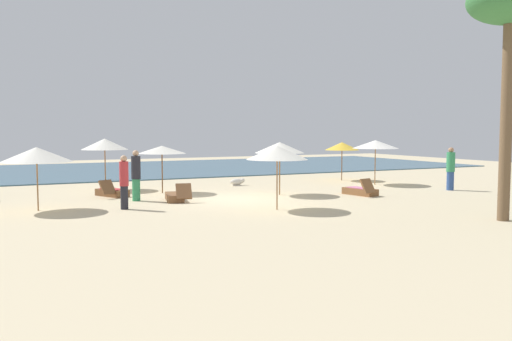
{
  "coord_description": "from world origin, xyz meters",
  "views": [
    {
      "loc": [
        -8.35,
        -19.27,
        2.72
      ],
      "look_at": [
        0.95,
        -0.16,
        1.1
      ],
      "focal_mm": 38.15,
      "sensor_mm": 36.0,
      "label": 1
    }
  ],
  "objects_px": {
    "umbrella_7": "(277,153)",
    "palm_1": "(510,10)",
    "umbrella_3": "(162,150)",
    "lounger_0": "(175,197)",
    "dog": "(237,182)",
    "umbrella_2": "(105,144)",
    "person_2": "(124,182)",
    "umbrella_4": "(375,144)",
    "umbrella_1": "(342,146)",
    "person_0": "(136,175)",
    "umbrella_6": "(280,148)",
    "lounger_2": "(112,192)",
    "person_3": "(451,169)",
    "lounger_1": "(361,191)",
    "umbrella_0": "(37,155)"
  },
  "relations": [
    {
      "from": "umbrella_0",
      "to": "umbrella_1",
      "type": "distance_m",
      "value": 16.02
    },
    {
      "from": "umbrella_1",
      "to": "person_0",
      "type": "bearing_deg",
      "value": -163.72
    },
    {
      "from": "dog",
      "to": "lounger_0",
      "type": "bearing_deg",
      "value": -136.83
    },
    {
      "from": "umbrella_4",
      "to": "lounger_2",
      "type": "relative_size",
      "value": 1.28
    },
    {
      "from": "umbrella_1",
      "to": "lounger_0",
      "type": "distance_m",
      "value": 11.41
    },
    {
      "from": "palm_1",
      "to": "umbrella_1",
      "type": "bearing_deg",
      "value": 76.47
    },
    {
      "from": "umbrella_0",
      "to": "palm_1",
      "type": "relative_size",
      "value": 0.32
    },
    {
      "from": "umbrella_1",
      "to": "umbrella_7",
      "type": "distance_m",
      "value": 11.23
    },
    {
      "from": "umbrella_1",
      "to": "palm_1",
      "type": "bearing_deg",
      "value": -103.53
    },
    {
      "from": "umbrella_4",
      "to": "lounger_2",
      "type": "distance_m",
      "value": 12.75
    },
    {
      "from": "lounger_1",
      "to": "lounger_2",
      "type": "distance_m",
      "value": 10.18
    },
    {
      "from": "umbrella_3",
      "to": "lounger_2",
      "type": "height_order",
      "value": "umbrella_3"
    },
    {
      "from": "umbrella_2",
      "to": "umbrella_3",
      "type": "xyz_separation_m",
      "value": [
        1.96,
        -2.28,
        -0.2
      ]
    },
    {
      "from": "umbrella_3",
      "to": "lounger_0",
      "type": "bearing_deg",
      "value": -96.06
    },
    {
      "from": "umbrella_1",
      "to": "umbrella_4",
      "type": "height_order",
      "value": "umbrella_4"
    },
    {
      "from": "lounger_0",
      "to": "umbrella_2",
      "type": "bearing_deg",
      "value": 108.36
    },
    {
      "from": "umbrella_6",
      "to": "umbrella_7",
      "type": "bearing_deg",
      "value": -119.64
    },
    {
      "from": "umbrella_7",
      "to": "person_2",
      "type": "bearing_deg",
      "value": 152.88
    },
    {
      "from": "lounger_2",
      "to": "dog",
      "type": "bearing_deg",
      "value": 14.58
    },
    {
      "from": "umbrella_3",
      "to": "lounger_0",
      "type": "height_order",
      "value": "umbrella_3"
    },
    {
      "from": "umbrella_6",
      "to": "lounger_1",
      "type": "relative_size",
      "value": 1.26
    },
    {
      "from": "umbrella_0",
      "to": "palm_1",
      "type": "xyz_separation_m",
      "value": [
        12.32,
        -8.15,
        4.28
      ]
    },
    {
      "from": "lounger_1",
      "to": "person_0",
      "type": "relative_size",
      "value": 0.9
    },
    {
      "from": "umbrella_0",
      "to": "palm_1",
      "type": "bearing_deg",
      "value": -33.5
    },
    {
      "from": "umbrella_6",
      "to": "umbrella_7",
      "type": "xyz_separation_m",
      "value": [
        -2.08,
        -3.66,
        -0.03
      ]
    },
    {
      "from": "umbrella_4",
      "to": "umbrella_7",
      "type": "relative_size",
      "value": 1.03
    },
    {
      "from": "person_0",
      "to": "umbrella_1",
      "type": "bearing_deg",
      "value": 16.28
    },
    {
      "from": "person_0",
      "to": "dog",
      "type": "height_order",
      "value": "person_0"
    },
    {
      "from": "umbrella_6",
      "to": "umbrella_7",
      "type": "relative_size",
      "value": 1.01
    },
    {
      "from": "lounger_0",
      "to": "person_3",
      "type": "bearing_deg",
      "value": -8.5
    },
    {
      "from": "lounger_2",
      "to": "person_2",
      "type": "relative_size",
      "value": 0.95
    },
    {
      "from": "umbrella_4",
      "to": "palm_1",
      "type": "height_order",
      "value": "palm_1"
    },
    {
      "from": "umbrella_7",
      "to": "palm_1",
      "type": "bearing_deg",
      "value": -44.16
    },
    {
      "from": "person_3",
      "to": "umbrella_4",
      "type": "bearing_deg",
      "value": 112.87
    },
    {
      "from": "lounger_1",
      "to": "person_3",
      "type": "xyz_separation_m",
      "value": [
        4.72,
        -0.24,
        0.79
      ]
    },
    {
      "from": "palm_1",
      "to": "umbrella_4",
      "type": "bearing_deg",
      "value": 72.22
    },
    {
      "from": "umbrella_1",
      "to": "umbrella_7",
      "type": "height_order",
      "value": "umbrella_7"
    },
    {
      "from": "umbrella_2",
      "to": "palm_1",
      "type": "bearing_deg",
      "value": -56.05
    },
    {
      "from": "umbrella_6",
      "to": "lounger_1",
      "type": "xyz_separation_m",
      "value": [
        2.94,
        -1.6,
        -1.78
      ]
    },
    {
      "from": "umbrella_3",
      "to": "person_2",
      "type": "bearing_deg",
      "value": -121.88
    },
    {
      "from": "umbrella_2",
      "to": "umbrella_6",
      "type": "xyz_separation_m",
      "value": [
        6.16,
        -4.99,
        -0.09
      ]
    },
    {
      "from": "umbrella_3",
      "to": "umbrella_7",
      "type": "xyz_separation_m",
      "value": [
        2.13,
        -6.37,
        0.08
      ]
    },
    {
      "from": "umbrella_1",
      "to": "person_2",
      "type": "xyz_separation_m",
      "value": [
        -12.7,
        -5.43,
        -0.87
      ]
    },
    {
      "from": "umbrella_3",
      "to": "palm_1",
      "type": "distance_m",
      "value": 14.02
    },
    {
      "from": "dog",
      "to": "umbrella_2",
      "type": "bearing_deg",
      "value": 171.78
    },
    {
      "from": "person_2",
      "to": "palm_1",
      "type": "xyz_separation_m",
      "value": [
        9.65,
        -7.25,
        5.21
      ]
    },
    {
      "from": "umbrella_2",
      "to": "palm_1",
      "type": "xyz_separation_m",
      "value": [
        9.11,
        -13.53,
        4.11
      ]
    },
    {
      "from": "umbrella_3",
      "to": "person_0",
      "type": "relative_size",
      "value": 1.06
    },
    {
      "from": "lounger_0",
      "to": "dog",
      "type": "xyz_separation_m",
      "value": [
        4.41,
        4.14,
        0.01
      ]
    },
    {
      "from": "umbrella_7",
      "to": "palm_1",
      "type": "distance_m",
      "value": 8.19
    }
  ]
}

